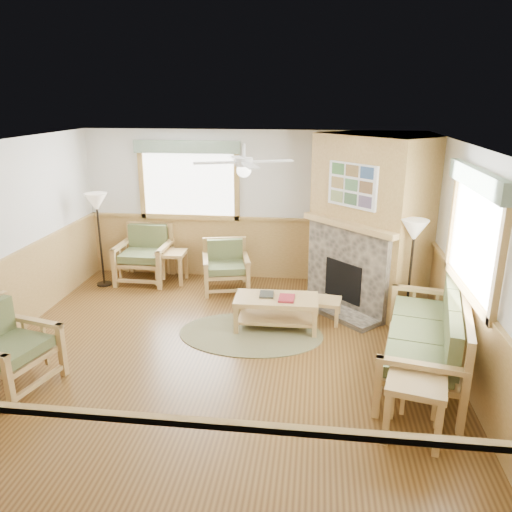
# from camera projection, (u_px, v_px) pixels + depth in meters

# --- Properties ---
(floor) EXTENTS (6.00, 6.00, 0.01)m
(floor) POSITION_uv_depth(u_px,v_px,m) (220.00, 354.00, 6.59)
(floor) COLOR brown
(floor) RESTS_ON ground
(ceiling) EXTENTS (6.00, 6.00, 0.01)m
(ceiling) POSITION_uv_depth(u_px,v_px,m) (214.00, 146.00, 5.76)
(ceiling) COLOR white
(ceiling) RESTS_ON floor
(wall_back) EXTENTS (6.00, 0.02, 2.70)m
(wall_back) POSITION_uv_depth(u_px,v_px,m) (250.00, 206.00, 9.01)
(wall_back) COLOR silver
(wall_back) RESTS_ON floor
(wall_front) EXTENTS (6.00, 0.02, 2.70)m
(wall_front) POSITION_uv_depth(u_px,v_px,m) (129.00, 392.00, 3.34)
(wall_front) COLOR silver
(wall_front) RESTS_ON floor
(wall_right) EXTENTS (0.02, 6.00, 2.70)m
(wall_right) POSITION_uv_depth(u_px,v_px,m) (469.00, 266.00, 5.82)
(wall_right) COLOR silver
(wall_right) RESTS_ON floor
(wainscot) EXTENTS (6.00, 6.00, 1.10)m
(wainscot) POSITION_uv_depth(u_px,v_px,m) (219.00, 316.00, 6.42)
(wainscot) COLOR #AA8345
(wainscot) RESTS_ON floor
(fireplace) EXTENTS (3.11, 3.11, 2.70)m
(fireplace) POSITION_uv_depth(u_px,v_px,m) (370.00, 222.00, 7.87)
(fireplace) COLOR #AA8345
(fireplace) RESTS_ON floor
(window_back) EXTENTS (1.90, 0.16, 1.50)m
(window_back) POSITION_uv_depth(u_px,v_px,m) (187.00, 139.00, 8.74)
(window_back) COLOR white
(window_back) RESTS_ON wall_back
(window_right) EXTENTS (0.16, 1.90, 1.50)m
(window_right) POSITION_uv_depth(u_px,v_px,m) (485.00, 167.00, 5.28)
(window_right) COLOR white
(window_right) RESTS_ON wall_right
(ceiling_fan) EXTENTS (1.59, 1.59, 0.36)m
(ceiling_fan) POSITION_uv_depth(u_px,v_px,m) (244.00, 147.00, 6.02)
(ceiling_fan) COLOR white
(ceiling_fan) RESTS_ON ceiling
(sofa) EXTENTS (2.36, 1.35, 1.02)m
(sofa) POSITION_uv_depth(u_px,v_px,m) (423.00, 335.00, 5.98)
(sofa) COLOR tan
(sofa) RESTS_ON floor
(armchair_back_left) EXTENTS (0.90, 0.90, 1.00)m
(armchair_back_left) POSITION_uv_depth(u_px,v_px,m) (144.00, 254.00, 9.07)
(armchair_back_left) COLOR tan
(armchair_back_left) RESTS_ON floor
(armchair_back_right) EXTENTS (0.93, 0.93, 0.86)m
(armchair_back_right) POSITION_uv_depth(u_px,v_px,m) (226.00, 267.00, 8.64)
(armchair_back_right) COLOR tan
(armchair_back_right) RESTS_ON floor
(armchair_left) EXTENTS (1.06, 1.06, 0.98)m
(armchair_left) POSITION_uv_depth(u_px,v_px,m) (8.00, 348.00, 5.72)
(armchair_left) COLOR tan
(armchair_left) RESTS_ON floor
(coffee_table) EXTENTS (1.21, 0.62, 0.48)m
(coffee_table) POSITION_uv_depth(u_px,v_px,m) (276.00, 313.00, 7.26)
(coffee_table) COLOR tan
(coffee_table) RESTS_ON floor
(end_table_chairs) EXTENTS (0.52, 0.50, 0.58)m
(end_table_chairs) POSITION_uv_depth(u_px,v_px,m) (172.00, 267.00, 9.07)
(end_table_chairs) COLOR tan
(end_table_chairs) RESTS_ON floor
(end_table_sofa) EXTENTS (0.67, 0.65, 0.63)m
(end_table_sofa) POSITION_uv_depth(u_px,v_px,m) (414.00, 408.00, 4.91)
(end_table_sofa) COLOR tan
(end_table_sofa) RESTS_ON floor
(footstool) EXTENTS (0.46, 0.46, 0.36)m
(footstool) POSITION_uv_depth(u_px,v_px,m) (326.00, 310.00, 7.48)
(footstool) COLOR tan
(footstool) RESTS_ON floor
(braided_rug) EXTENTS (2.57, 2.57, 0.01)m
(braided_rug) POSITION_uv_depth(u_px,v_px,m) (251.00, 334.00, 7.13)
(braided_rug) COLOR brown
(braided_rug) RESTS_ON floor
(floor_lamp_left) EXTENTS (0.50, 0.50, 1.68)m
(floor_lamp_left) POSITION_uv_depth(u_px,v_px,m) (100.00, 240.00, 8.74)
(floor_lamp_left) COLOR black
(floor_lamp_left) RESTS_ON floor
(floor_lamp_right) EXTENTS (0.48, 0.48, 1.65)m
(floor_lamp_right) POSITION_uv_depth(u_px,v_px,m) (410.00, 276.00, 7.05)
(floor_lamp_right) COLOR black
(floor_lamp_right) RESTS_ON floor
(book_red) EXTENTS (0.23, 0.30, 0.03)m
(book_red) POSITION_uv_depth(u_px,v_px,m) (287.00, 297.00, 7.11)
(book_red) COLOR maroon
(book_red) RESTS_ON coffee_table
(book_dark) EXTENTS (0.21, 0.28, 0.02)m
(book_dark) POSITION_uv_depth(u_px,v_px,m) (267.00, 293.00, 7.26)
(book_dark) COLOR #262720
(book_dark) RESTS_ON coffee_table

